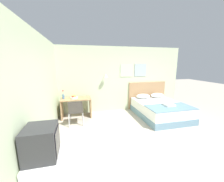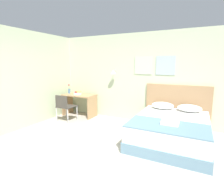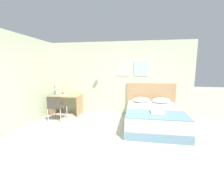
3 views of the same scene
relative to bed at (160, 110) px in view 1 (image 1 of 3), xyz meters
The scene contains 15 objects.
ground_plane 2.30m from the bed, 125.94° to the right, with size 24.00×24.00×0.00m, color #B2A899.
wall_back 2.03m from the bed, 140.34° to the left, with size 5.57×0.31×2.65m.
wall_left 4.33m from the bed, 153.32° to the right, with size 0.06×5.93×2.65m.
bed is the anchor object (origin of this frame).
headboard 1.10m from the bed, 90.00° to the left, with size 1.70×0.06×1.18m.
pillow_left 0.91m from the bed, 113.68° to the left, with size 0.59×0.42×0.18m.
pillow_right 0.91m from the bed, 66.32° to the left, with size 0.59×0.42×0.18m.
throw_blanket 0.66m from the bed, 90.00° to the right, with size 1.53×0.81×0.02m.
folded_towel_near_foot 0.56m from the bed, 84.86° to the right, with size 0.34×0.34×0.06m.
desk 3.15m from the bed, 167.04° to the left, with size 1.07×0.59×0.72m.
desk_chair 3.08m from the bed, behind, with size 0.47×0.47×0.83m.
fruit_bowl 3.24m from the bed, 167.42° to the left, with size 0.27×0.27×0.12m.
flower_vase 3.62m from the bed, 168.37° to the left, with size 0.08×0.08×0.33m.
tv_stand 4.25m from the bed, 145.00° to the right, with size 0.44×0.60×0.67m.
television 4.30m from the bed, 144.97° to the right, with size 0.43×0.46×0.46m.
Camera 1 is at (-1.59, -2.52, 2.00)m, focal length 22.00 mm.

